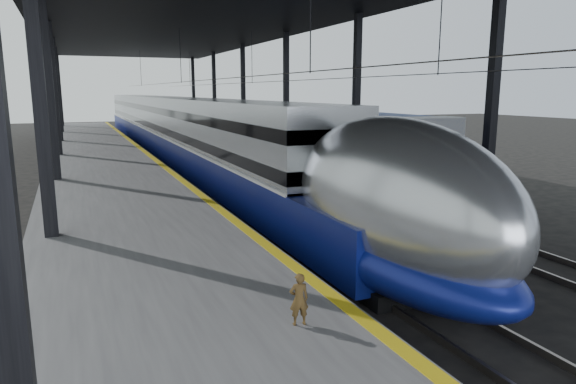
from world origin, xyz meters
TOP-DOWN VIEW (x-y plane):
  - ground at (0.00, 0.00)m, footprint 160.00×160.00m
  - platform at (-3.50, 20.00)m, footprint 6.00×80.00m
  - yellow_strip at (-0.70, 20.00)m, footprint 0.30×80.00m
  - rails at (4.50, 20.00)m, footprint 6.52×80.00m
  - canopy at (1.90, 20.00)m, footprint 18.00×75.00m
  - tgv_train at (2.00, 27.80)m, footprint 3.11×65.20m
  - second_train at (7.00, 32.33)m, footprint 2.86×56.05m
  - child at (-1.81, -2.63)m, footprint 0.36×0.27m

SIDE VIEW (x-z plane):
  - ground at x=0.00m, z-range 0.00..0.00m
  - rails at x=4.50m, z-range 0.00..0.16m
  - platform at x=-3.50m, z-range 0.00..1.00m
  - yellow_strip at x=-0.70m, z-range 1.00..1.01m
  - child at x=-1.81m, z-range 1.00..1.91m
  - second_train at x=7.00m, z-range 0.03..3.97m
  - tgv_train at x=2.00m, z-range -0.14..4.32m
  - canopy at x=1.90m, z-range 4.38..13.85m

